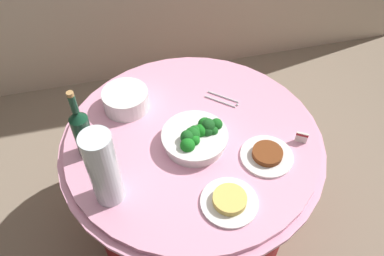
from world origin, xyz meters
TOP-DOWN VIEW (x-y plane):
  - ground_plane at (0.00, 0.00)m, footprint 6.00×6.00m
  - buffet_table at (0.00, 0.00)m, footprint 1.16×1.16m
  - broccoli_bowl at (0.01, -0.05)m, footprint 0.28×0.28m
  - plate_stack at (-0.25, 0.25)m, footprint 0.21×0.21m
  - wine_bottle at (-0.44, 0.02)m, footprint 0.07×0.07m
  - decorative_fruit_vase at (-0.37, -0.22)m, footprint 0.11×0.11m
  - serving_tongs at (0.20, 0.18)m, footprint 0.15×0.14m
  - food_plate_stir_fry at (0.27, -0.19)m, footprint 0.22×0.22m
  - food_plate_noodles at (0.05, -0.36)m, footprint 0.22×0.22m
  - label_placard_front at (0.44, -0.15)m, footprint 0.05×0.03m

SIDE VIEW (x-z plane):
  - ground_plane at x=0.00m, z-range 0.00..0.00m
  - buffet_table at x=0.00m, z-range 0.01..0.75m
  - serving_tongs at x=0.20m, z-range 0.74..0.75m
  - food_plate_stir_fry at x=0.27m, z-range 0.73..0.77m
  - food_plate_noodles at x=0.05m, z-range 0.73..0.78m
  - label_placard_front at x=0.44m, z-range 0.74..0.80m
  - plate_stack at x=-0.25m, z-range 0.74..0.83m
  - broccoli_bowl at x=0.01m, z-range 0.73..0.84m
  - wine_bottle at x=-0.44m, z-range 0.70..1.04m
  - decorative_fruit_vase at x=-0.37m, z-range 0.73..1.07m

